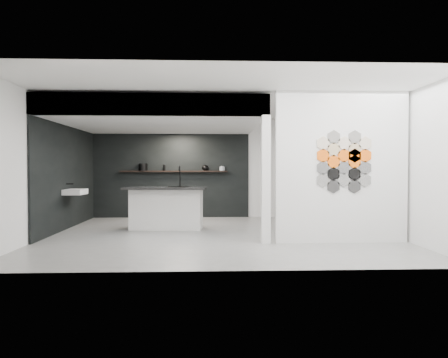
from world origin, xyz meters
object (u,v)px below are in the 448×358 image
Objects in this scene: glass_bowl at (222,169)px; utensil_cup at (140,169)px; glass_vase at (222,168)px; kitchen_island at (167,207)px; stockpot at (143,167)px; wall_basin at (75,192)px; bottle_dark at (164,168)px; partition_panel at (341,167)px; kettle at (205,168)px.

utensil_cup is at bearing 180.00° from glass_bowl.
glass_vase is at bearing 0.00° from utensil_cup.
kitchen_island is 11.90× the size of glass_bowl.
glass_bowl is 2.28m from utensil_cup.
glass_bowl is (2.20, 0.00, -0.04)m from stockpot.
wall_basin is 4.00m from glass_vase.
bottle_dark is at bearing 180.00° from glass_vase.
partition_panel reaches higher than kitchen_island.
glass_vase is at bearing 0.00° from stockpot.
stockpot is at bearing 180.00° from glass_vase.
partition_panel reaches higher than kettle.
glass_vase is at bearing 0.00° from bottle_dark.
partition_panel is at bearing -46.30° from bottle_dark.
glass_bowl is at bearing 31.35° from wall_basin.
glass_vase reaches higher than glass_bowl.
kettle is at bearing 35.31° from wall_basin.
partition_panel is 4.39m from glass_bowl.
kettle is at bearing 72.29° from kitchen_island.
partition_panel is at bearing -52.54° from kettle.
stockpot is at bearing 60.08° from wall_basin.
glass_bowl reaches higher than wall_basin.
bottle_dark reaches higher than glass_bowl.
utensil_cup is (-0.67, 0.00, -0.03)m from bottle_dark.
glass_bowl is at bearing 62.11° from kitchen_island.
kitchen_island is 2.64m from glass_vase.
kettle reaches higher than wall_basin.
partition_panel is 5.76m from stockpot.
stockpot is 0.58m from bottle_dark.
stockpot reaches higher than glass_bowl.
partition_panel is at bearing -42.11° from stockpot.
wall_basin is 5.97× the size of utensil_cup.
partition_panel is 17.84× the size of glass_bowl.
bottle_dark is (-0.28, 2.09, 0.91)m from kitchen_island.
wall_basin is at bearing -118.18° from utensil_cup.
kitchen_island is 2.64m from glass_bowl.
kettle reaches higher than glass_bowl.
glass_vase is (0.47, 0.00, -0.02)m from kettle.
stockpot reaches higher than utensil_cup.
glass_vase reaches higher than utensil_cup.
stockpot reaches higher than bottle_dark.
kitchen_island is at bearing -122.56° from glass_bowl.
utensil_cup is at bearing 61.82° from wall_basin.
kitchen_island is at bearing -122.56° from glass_vase.
stockpot is (1.19, 2.07, 0.57)m from wall_basin.
kettle is 1.14m from bottle_dark.
partition_panel is 1.50× the size of kitchen_island.
kitchen_island is at bearing -108.33° from kettle.
glass_vase reaches higher than wall_basin.
glass_vase is 0.77× the size of bottle_dark.
bottle_dark reaches higher than utensil_cup.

